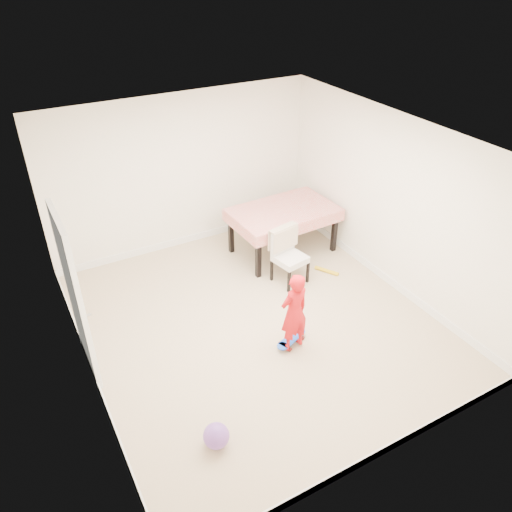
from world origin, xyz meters
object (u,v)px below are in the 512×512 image
skateboard (291,340)px  balloon (216,436)px  child (294,314)px  dining_chair (290,257)px  dining_table (283,230)px

skateboard → balloon: 1.81m
skateboard → child: (-0.04, -0.09, 0.52)m
dining_chair → skateboard: (-0.73, -1.21, -0.41)m
dining_chair → skateboard: dining_chair is taller
child → dining_chair: bearing=-127.1°
dining_table → balloon: 3.99m
child → dining_table: bearing=-124.8°
child → balloon: size_ratio=4.00×
dining_chair → child: bearing=-131.4°
dining_chair → balloon: 3.15m
dining_table → skateboard: size_ratio=3.21×
dining_table → dining_chair: dining_chair is taller
dining_table → child: 2.41m
dining_table → skateboard: (-1.10, -2.02, -0.36)m
skateboard → dining_chair: bearing=37.8°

